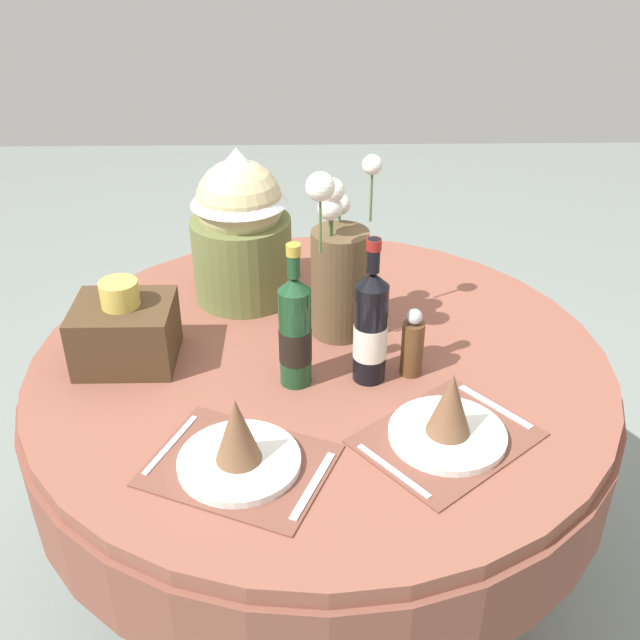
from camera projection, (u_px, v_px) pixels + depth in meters
name	position (u px, v px, depth m)	size (l,w,h in m)	color
ground	(320.00, 571.00, 2.16)	(8.00, 8.00, 0.00)	gray
dining_table	(320.00, 406.00, 1.85)	(1.40, 1.40, 0.75)	brown
place_setting_left	(238.00, 447.00, 1.42)	(0.42, 0.37, 0.16)	brown
place_setting_right	(449.00, 420.00, 1.49)	(0.43, 0.42, 0.16)	brown
flower_vase	(339.00, 271.00, 1.78)	(0.18, 0.23, 0.46)	brown
wine_bottle_left	(295.00, 331.00, 1.62)	(0.07, 0.07, 0.34)	#194223
wine_bottle_centre	(371.00, 327.00, 1.63)	(0.08, 0.08, 0.35)	black
pepper_mill	(412.00, 345.00, 1.68)	(0.05, 0.05, 0.17)	brown
gift_tub_back_left	(240.00, 221.00, 1.92)	(0.26, 0.26, 0.41)	olive
woven_basket_side_left	(125.00, 330.00, 1.72)	(0.23, 0.19, 0.21)	#47331E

